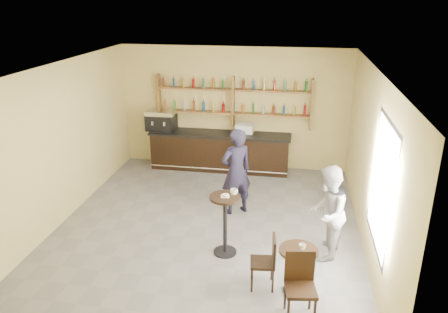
% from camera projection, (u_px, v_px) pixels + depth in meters
% --- Properties ---
extents(floor, '(7.00, 7.00, 0.00)m').
position_uv_depth(floor, '(208.00, 227.00, 8.83)').
color(floor, slate).
rests_on(floor, ground).
extents(ceiling, '(7.00, 7.00, 0.00)m').
position_uv_depth(ceiling, '(205.00, 68.00, 7.71)').
color(ceiling, white).
rests_on(ceiling, wall_back).
extents(wall_back, '(7.00, 0.00, 7.00)m').
position_uv_depth(wall_back, '(234.00, 108.00, 11.50)').
color(wall_back, '#D2C077').
rests_on(wall_back, floor).
extents(wall_front, '(7.00, 0.00, 7.00)m').
position_uv_depth(wall_front, '(144.00, 256.00, 5.04)').
color(wall_front, '#D2C077').
rests_on(wall_front, floor).
extents(wall_left, '(0.00, 7.00, 7.00)m').
position_uv_depth(wall_left, '(60.00, 144.00, 8.75)').
color(wall_left, '#D2C077').
rests_on(wall_left, floor).
extents(wall_right, '(0.00, 7.00, 7.00)m').
position_uv_depth(wall_right, '(371.00, 163.00, 7.79)').
color(wall_right, '#D2C077').
rests_on(wall_right, floor).
extents(window_pane, '(0.00, 2.00, 2.00)m').
position_uv_depth(window_pane, '(382.00, 185.00, 6.65)').
color(window_pane, white).
rests_on(window_pane, wall_right).
extents(window_frame, '(0.04, 1.70, 2.10)m').
position_uv_depth(window_frame, '(382.00, 185.00, 6.65)').
color(window_frame, black).
rests_on(window_frame, wall_right).
extents(shelf_unit, '(4.00, 0.26, 1.40)m').
position_uv_depth(shelf_unit, '(233.00, 102.00, 11.31)').
color(shelf_unit, brown).
rests_on(shelf_unit, wall_back).
extents(liquor_bottles, '(3.68, 0.10, 1.00)m').
position_uv_depth(liquor_bottles, '(233.00, 95.00, 11.25)').
color(liquor_bottles, '#8C5919').
rests_on(liquor_bottles, shelf_unit).
extents(bar_counter, '(3.71, 0.72, 1.00)m').
position_uv_depth(bar_counter, '(220.00, 151.00, 11.61)').
color(bar_counter, black).
rests_on(bar_counter, floor).
extents(espresso_machine, '(0.79, 0.56, 0.53)m').
position_uv_depth(espresso_machine, '(161.00, 120.00, 11.59)').
color(espresso_machine, black).
rests_on(espresso_machine, bar_counter).
extents(pastry_case, '(0.47, 0.38, 0.28)m').
position_uv_depth(pastry_case, '(244.00, 129.00, 11.28)').
color(pastry_case, silver).
rests_on(pastry_case, bar_counter).
extents(pedestal_table, '(0.67, 0.67, 1.14)m').
position_uv_depth(pedestal_table, '(225.00, 225.00, 7.77)').
color(pedestal_table, black).
rests_on(pedestal_table, floor).
extents(napkin, '(0.17, 0.17, 0.00)m').
position_uv_depth(napkin, '(225.00, 196.00, 7.57)').
color(napkin, white).
rests_on(napkin, pedestal_table).
extents(donut, '(0.13, 0.13, 0.04)m').
position_uv_depth(donut, '(226.00, 195.00, 7.55)').
color(donut, '#C39347').
rests_on(donut, napkin).
extents(cup_pedestal, '(0.15, 0.15, 0.10)m').
position_uv_depth(cup_pedestal, '(234.00, 192.00, 7.63)').
color(cup_pedestal, white).
rests_on(cup_pedestal, pedestal_table).
extents(man_main, '(0.82, 0.76, 1.88)m').
position_uv_depth(man_main, '(236.00, 172.00, 9.14)').
color(man_main, black).
rests_on(man_main, floor).
extents(cafe_table, '(0.62, 0.62, 0.77)m').
position_uv_depth(cafe_table, '(297.00, 271.00, 6.81)').
color(cafe_table, black).
rests_on(cafe_table, floor).
extents(cup_cafe, '(0.12, 0.12, 0.10)m').
position_uv_depth(cup_cafe, '(302.00, 247.00, 6.65)').
color(cup_cafe, white).
rests_on(cup_cafe, cafe_table).
extents(chair_west, '(0.43, 0.43, 0.89)m').
position_uv_depth(chair_west, '(262.00, 262.00, 6.92)').
color(chair_west, black).
rests_on(chair_west, floor).
extents(chair_south, '(0.50, 0.50, 1.00)m').
position_uv_depth(chair_south, '(301.00, 289.00, 6.21)').
color(chair_south, black).
rests_on(chair_south, floor).
extents(patron_second, '(0.83, 0.97, 1.72)m').
position_uv_depth(patron_second, '(327.00, 213.00, 7.58)').
color(patron_second, gray).
rests_on(patron_second, floor).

